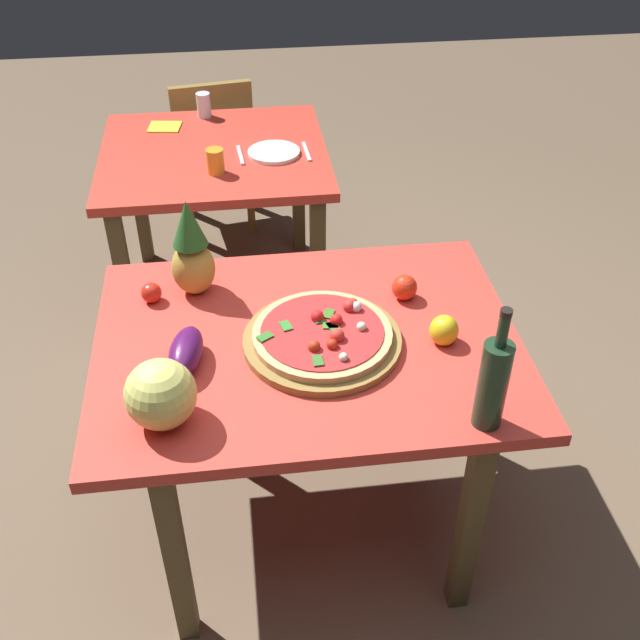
# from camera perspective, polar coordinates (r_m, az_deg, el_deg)

# --- Properties ---
(ground_plane) EXTENTS (10.00, 10.00, 0.00)m
(ground_plane) POSITION_cam_1_polar(r_m,az_deg,el_deg) (2.74, -0.80, -13.98)
(ground_plane) COLOR brown
(display_table) EXTENTS (1.24, 0.93, 0.77)m
(display_table) POSITION_cam_1_polar(r_m,az_deg,el_deg) (2.25, -0.95, -3.23)
(display_table) COLOR brown
(display_table) RESTS_ON ground_plane
(background_table) EXTENTS (0.96, 0.90, 0.77)m
(background_table) POSITION_cam_1_polar(r_m,az_deg,el_deg) (3.35, -7.94, 10.93)
(background_table) COLOR brown
(background_table) RESTS_ON ground_plane
(dining_chair) EXTENTS (0.46, 0.46, 0.85)m
(dining_chair) POSITION_cam_1_polar(r_m,az_deg,el_deg) (4.04, -8.17, 12.94)
(dining_chair) COLOR olive
(dining_chair) RESTS_ON ground_plane
(pizza_board) EXTENTS (0.46, 0.46, 0.02)m
(pizza_board) POSITION_cam_1_polar(r_m,az_deg,el_deg) (2.16, 0.17, -1.59)
(pizza_board) COLOR olive
(pizza_board) RESTS_ON display_table
(pizza) EXTENTS (0.40, 0.40, 0.06)m
(pizza) POSITION_cam_1_polar(r_m,az_deg,el_deg) (2.15, 0.29, -0.99)
(pizza) COLOR tan
(pizza) RESTS_ON pizza_board
(wine_bottle) EXTENTS (0.08, 0.08, 0.36)m
(wine_bottle) POSITION_cam_1_polar(r_m,az_deg,el_deg) (1.90, 13.01, -4.64)
(wine_bottle) COLOR #1C341F
(wine_bottle) RESTS_ON display_table
(pineapple_left) EXTENTS (0.13, 0.13, 0.32)m
(pineapple_left) POSITION_cam_1_polar(r_m,az_deg,el_deg) (2.34, -9.73, 5.08)
(pineapple_left) COLOR #B7943A
(pineapple_left) RESTS_ON display_table
(melon) EXTENTS (0.18, 0.18, 0.18)m
(melon) POSITION_cam_1_polar(r_m,az_deg,el_deg) (1.92, -12.01, -5.54)
(melon) COLOR #DDDD6B
(melon) RESTS_ON display_table
(bell_pepper) EXTENTS (0.08, 0.08, 0.09)m
(bell_pepper) POSITION_cam_1_polar(r_m,az_deg,el_deg) (2.18, 9.40, -0.78)
(bell_pepper) COLOR yellow
(bell_pepper) RESTS_ON display_table
(eggplant) EXTENTS (0.13, 0.21, 0.09)m
(eggplant) POSITION_cam_1_polar(r_m,az_deg,el_deg) (2.11, -10.15, -2.39)
(eggplant) COLOR #4A144E
(eggplant) RESTS_ON display_table
(tomato_at_corner) EXTENTS (0.06, 0.06, 0.06)m
(tomato_at_corner) POSITION_cam_1_polar(r_m,az_deg,el_deg) (2.38, -12.69, 2.04)
(tomato_at_corner) COLOR red
(tomato_at_corner) RESTS_ON display_table
(tomato_beside_pepper) EXTENTS (0.08, 0.08, 0.08)m
(tomato_beside_pepper) POSITION_cam_1_polar(r_m,az_deg,el_deg) (2.34, 6.44, 2.48)
(tomato_beside_pepper) COLOR red
(tomato_beside_pepper) RESTS_ON display_table
(drinking_glass_juice) EXTENTS (0.07, 0.07, 0.10)m
(drinking_glass_juice) POSITION_cam_1_polar(r_m,az_deg,el_deg) (3.10, -7.96, 11.86)
(drinking_glass_juice) COLOR orange
(drinking_glass_juice) RESTS_ON background_table
(drinking_glass_water) EXTENTS (0.06, 0.06, 0.11)m
(drinking_glass_water) POSITION_cam_1_polar(r_m,az_deg,el_deg) (3.63, -8.83, 15.84)
(drinking_glass_water) COLOR silver
(drinking_glass_water) RESTS_ON background_table
(dinner_plate) EXTENTS (0.22, 0.22, 0.02)m
(dinner_plate) POSITION_cam_1_polar(r_m,az_deg,el_deg) (3.25, -3.55, 12.59)
(dinner_plate) COLOR white
(dinner_plate) RESTS_ON background_table
(fork_utensil) EXTENTS (0.03, 0.18, 0.01)m
(fork_utensil) POSITION_cam_1_polar(r_m,az_deg,el_deg) (3.24, -6.07, 12.35)
(fork_utensil) COLOR silver
(fork_utensil) RESTS_ON background_table
(knife_utensil) EXTENTS (0.02, 0.18, 0.01)m
(knife_utensil) POSITION_cam_1_polar(r_m,az_deg,el_deg) (3.26, -1.03, 12.68)
(knife_utensil) COLOR silver
(knife_utensil) RESTS_ON background_table
(napkin_folded) EXTENTS (0.16, 0.14, 0.01)m
(napkin_folded) POSITION_cam_1_polar(r_m,az_deg,el_deg) (3.56, -11.72, 14.18)
(napkin_folded) COLOR yellow
(napkin_folded) RESTS_ON background_table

